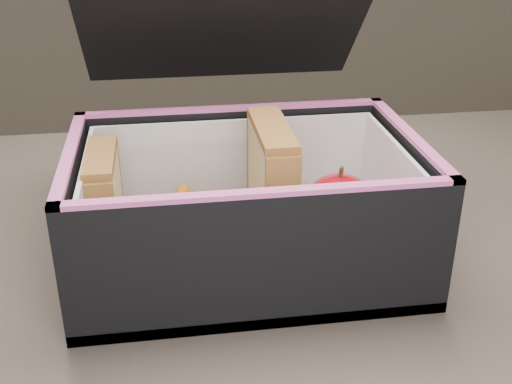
# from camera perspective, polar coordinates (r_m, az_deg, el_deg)

# --- Properties ---
(kitchen_table) EXTENTS (1.20, 0.80, 0.75)m
(kitchen_table) POSITION_cam_1_polar(r_m,az_deg,el_deg) (0.61, 2.98, -14.90)
(kitchen_table) COLOR brown
(kitchen_table) RESTS_ON ground
(lunch_bag) EXTENTS (0.29, 0.33, 0.25)m
(lunch_bag) POSITION_cam_1_polar(r_m,az_deg,el_deg) (0.56, -0.95, -0.38)
(lunch_bag) COLOR black
(lunch_bag) RESTS_ON kitchen_table
(plastic_tub) EXTENTS (0.18, 0.13, 0.08)m
(plastic_tub) POSITION_cam_1_polar(r_m,az_deg,el_deg) (0.56, -5.84, -1.79)
(plastic_tub) COLOR white
(plastic_tub) RESTS_ON lunch_bag
(sandwich_left) EXTENTS (0.02, 0.08, 0.09)m
(sandwich_left) POSITION_cam_1_polar(r_m,az_deg,el_deg) (0.56, -13.24, -1.13)
(sandwich_left) COLOR #D5BA87
(sandwich_left) RESTS_ON plastic_tub
(sandwich_right) EXTENTS (0.03, 0.10, 0.11)m
(sandwich_right) POSITION_cam_1_polar(r_m,az_deg,el_deg) (0.56, 1.40, 0.56)
(sandwich_right) COLOR #D5BA87
(sandwich_right) RESTS_ON plastic_tub
(carrot_sticks) EXTENTS (0.06, 0.14, 0.03)m
(carrot_sticks) POSITION_cam_1_polar(r_m,az_deg,el_deg) (0.57, -5.31, -3.22)
(carrot_sticks) COLOR orange
(carrot_sticks) RESTS_ON plastic_tub
(paper_napkin) EXTENTS (0.09, 0.09, 0.01)m
(paper_napkin) POSITION_cam_1_polar(r_m,az_deg,el_deg) (0.59, 7.51, -4.02)
(paper_napkin) COLOR white
(paper_napkin) RESTS_ON lunch_bag
(red_apple) EXTENTS (0.08, 0.08, 0.07)m
(red_apple) POSITION_cam_1_polar(r_m,az_deg,el_deg) (0.57, 7.38, -1.31)
(red_apple) COLOR #96000D
(red_apple) RESTS_ON paper_napkin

